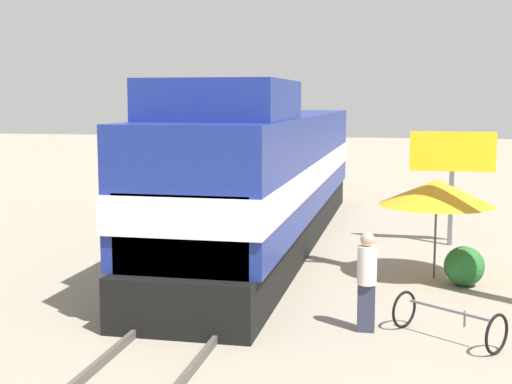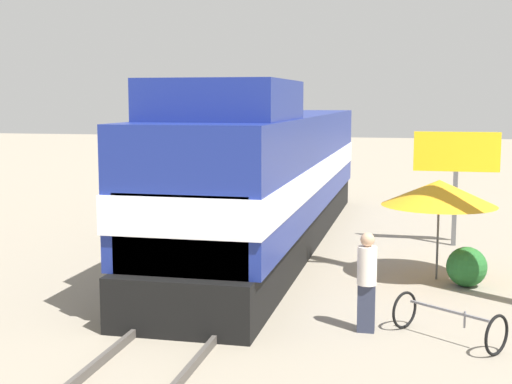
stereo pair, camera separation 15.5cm
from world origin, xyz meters
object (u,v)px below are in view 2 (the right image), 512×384
at_px(vendor_umbrella, 439,193).
at_px(billboard_sign, 456,159).
at_px(locomotive, 269,177).
at_px(bicycle, 448,321).
at_px(person_bystander, 367,278).

relative_size(vendor_umbrella, billboard_sign, 0.81).
bearing_deg(locomotive, bicycle, -57.16).
bearing_deg(person_bystander, billboard_sign, 76.98).
xyz_separation_m(locomotive, vendor_umbrella, (4.43, -2.74, 0.04)).
distance_m(vendor_umbrella, person_bystander, 4.37).
relative_size(locomotive, vendor_umbrella, 6.60).
height_order(person_bystander, bicycle, person_bystander).
distance_m(billboard_sign, person_bystander, 8.36).
bearing_deg(person_bystander, vendor_umbrella, 72.19).
distance_m(person_bystander, bicycle, 1.52).
relative_size(vendor_umbrella, bicycle, 1.36).
height_order(locomotive, billboard_sign, locomotive).
distance_m(locomotive, bicycle, 8.47).
xyz_separation_m(billboard_sign, person_bystander, (-1.85, -8.02, -1.45)).
bearing_deg(locomotive, vendor_umbrella, -31.73).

